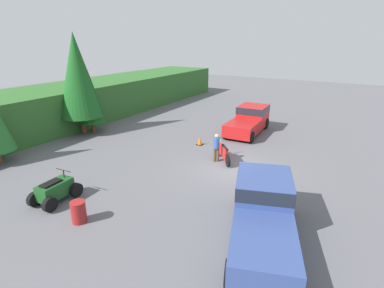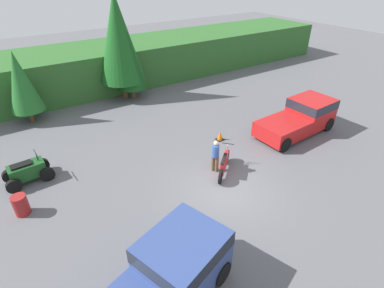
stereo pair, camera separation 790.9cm
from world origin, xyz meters
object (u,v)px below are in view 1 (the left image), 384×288
object	(u,v)px
traffic_cone	(200,141)
rider_person	(216,147)
steel_barrel	(79,212)
dirt_bike	(224,153)
quad_atv	(55,191)
pickup_truck_second	(263,209)
pickup_truck_red	(249,119)

from	to	relation	value
traffic_cone	rider_person	bearing A→B (deg)	-132.83
rider_person	steel_barrel	distance (m)	8.49
dirt_bike	quad_atv	xyz separation A→B (m)	(-7.97, 4.46, 0.02)
pickup_truck_second	traffic_cone	size ratio (longest dim) A/B	10.67
traffic_cone	pickup_truck_red	bearing A→B (deg)	-21.17
quad_atv	traffic_cone	xyz separation A→B (m)	(9.73, -1.91, -0.26)
pickup_truck_second	quad_atv	world-z (taller)	pickup_truck_second
pickup_truck_red	traffic_cone	xyz separation A→B (m)	(-4.62, 1.79, -0.72)
pickup_truck_red	dirt_bike	xyz separation A→B (m)	(-6.39, -0.77, -0.48)
traffic_cone	steel_barrel	distance (m)	10.31
pickup_truck_second	steel_barrel	distance (m)	7.08
rider_person	traffic_cone	world-z (taller)	rider_person
steel_barrel	pickup_truck_second	bearing A→B (deg)	-65.14
pickup_truck_red	dirt_bike	bearing A→B (deg)	-175.54
pickup_truck_second	steel_barrel	world-z (taller)	pickup_truck_second
pickup_truck_second	quad_atv	distance (m)	8.91
traffic_cone	pickup_truck_second	bearing A→B (deg)	-137.75
traffic_cone	steel_barrel	size ratio (longest dim) A/B	0.62
pickup_truck_second	dirt_bike	size ratio (longest dim) A/B	3.10
dirt_bike	pickup_truck_second	bearing A→B (deg)	175.72
quad_atv	steel_barrel	bearing A→B (deg)	-108.69
pickup_truck_red	rider_person	bearing A→B (deg)	-178.74
pickup_truck_second	quad_atv	size ratio (longest dim) A/B	2.75
rider_person	pickup_truck_red	bearing A→B (deg)	-28.29
pickup_truck_second	rider_person	size ratio (longest dim) A/B	3.51
traffic_cone	quad_atv	bearing A→B (deg)	168.91
pickup_truck_red	pickup_truck_second	bearing A→B (deg)	-160.22
pickup_truck_red	pickup_truck_second	size ratio (longest dim) A/B	0.87
dirt_bike	steel_barrel	size ratio (longest dim) A/B	2.15
pickup_truck_red	pickup_truck_second	xyz separation A→B (m)	(-11.96, -4.87, 0.00)
dirt_bike	quad_atv	size ratio (longest dim) A/B	0.89
pickup_truck_second	dirt_bike	xyz separation A→B (m)	(5.57, 4.11, -0.49)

